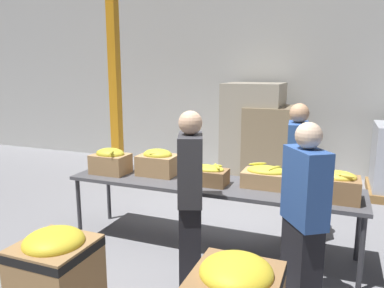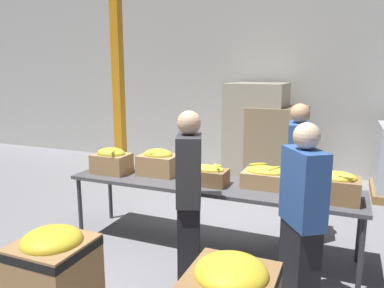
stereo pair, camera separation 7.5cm
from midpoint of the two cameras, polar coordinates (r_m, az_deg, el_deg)
name	(u,v)px [view 1 (the left image)]	position (r m, az deg, el deg)	size (l,w,h in m)	color
ground_plane	(209,248)	(4.48, 2.17, -15.50)	(30.00, 30.00, 0.00)	gray
wall_back	(271,71)	(7.58, 11.73, 10.88)	(16.00, 0.08, 4.00)	#B7B7B2
sorting_table	(210,187)	(4.20, 2.25, -6.53)	(3.25, 0.75, 0.78)	#4C4C51
banana_box_0	(110,161)	(4.65, -12.77, -2.50)	(0.43, 0.35, 0.31)	tan
banana_box_1	(158,162)	(4.48, -5.72, -2.75)	(0.45, 0.33, 0.33)	tan
banana_box_2	(206,174)	(4.11, 1.66, -4.66)	(0.47, 0.27, 0.23)	olive
banana_box_3	(266,176)	(4.09, 10.71, -4.86)	(0.49, 0.33, 0.24)	tan
banana_box_4	(337,186)	(3.85, 20.70, -5.95)	(0.42, 0.33, 0.30)	olive
volunteer_0	(190,198)	(3.58, -0.85, -8.24)	(0.36, 0.49, 1.65)	black
volunteer_1	(304,219)	(3.28, 16.00, -10.95)	(0.42, 0.48, 1.61)	black
volunteer_2	(296,174)	(4.53, 15.09, -4.49)	(0.27, 0.46, 1.65)	black
donation_bin_0	(56,272)	(3.38, -20.61, -17.84)	(0.57, 0.57, 0.78)	#A37A4C
support_pillar	(115,71)	(7.10, -12.03, 10.86)	(0.17, 0.17, 4.00)	orange
pallet_stack_1	(253,132)	(7.01, 9.02, 1.77)	(1.11, 1.11, 1.78)	olive
pallet_stack_2	(274,145)	(6.90, 12.05, -0.19)	(1.06, 1.06, 1.38)	olive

